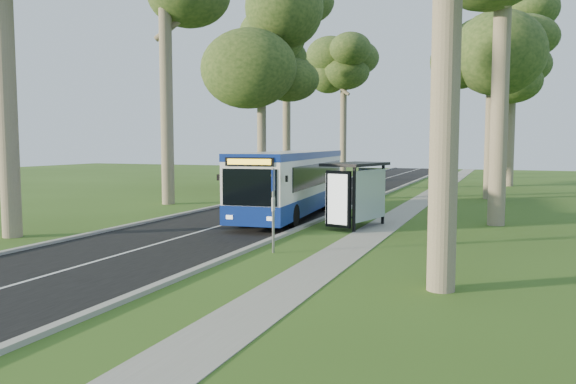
{
  "coord_description": "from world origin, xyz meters",
  "views": [
    {
      "loc": [
        7.94,
        -19.75,
        3.56
      ],
      "look_at": [
        -0.25,
        1.05,
        1.6
      ],
      "focal_mm": 35.0,
      "sensor_mm": 36.0,
      "label": 1
    }
  ],
  "objects_px": {
    "litter_bin": "(365,204)",
    "car_white": "(278,181)",
    "bus_stop_sign": "(273,201)",
    "bus": "(292,183)",
    "bus_shelter": "(356,182)",
    "car_silver": "(314,173)"
  },
  "relations": [
    {
      "from": "bus_shelter",
      "to": "car_white",
      "type": "distance_m",
      "value": 18.42
    },
    {
      "from": "bus_stop_sign",
      "to": "car_white",
      "type": "bearing_deg",
      "value": 101.61
    },
    {
      "from": "litter_bin",
      "to": "car_white",
      "type": "height_order",
      "value": "car_white"
    },
    {
      "from": "car_white",
      "to": "car_silver",
      "type": "bearing_deg",
      "value": 89.48
    },
    {
      "from": "bus",
      "to": "bus_shelter",
      "type": "bearing_deg",
      "value": -38.87
    },
    {
      "from": "litter_bin",
      "to": "car_white",
      "type": "distance_m",
      "value": 14.17
    },
    {
      "from": "bus_shelter",
      "to": "car_silver",
      "type": "height_order",
      "value": "bus_shelter"
    },
    {
      "from": "bus_stop_sign",
      "to": "litter_bin",
      "type": "height_order",
      "value": "bus_stop_sign"
    },
    {
      "from": "bus",
      "to": "litter_bin",
      "type": "xyz_separation_m",
      "value": [
        3.12,
        2.1,
        -1.13
      ]
    },
    {
      "from": "bus",
      "to": "car_silver",
      "type": "relative_size",
      "value": 2.44
    },
    {
      "from": "bus_shelter",
      "to": "car_silver",
      "type": "distance_m",
      "value": 28.14
    },
    {
      "from": "bus_shelter",
      "to": "car_white",
      "type": "xyz_separation_m",
      "value": [
        -9.96,
        15.45,
        -1.17
      ]
    },
    {
      "from": "bus",
      "to": "litter_bin",
      "type": "height_order",
      "value": "bus"
    },
    {
      "from": "bus_shelter",
      "to": "litter_bin",
      "type": "distance_m",
      "value": 4.96
    },
    {
      "from": "bus_stop_sign",
      "to": "bus_shelter",
      "type": "bearing_deg",
      "value": 68.53
    },
    {
      "from": "bus_stop_sign",
      "to": "bus_shelter",
      "type": "relative_size",
      "value": 0.79
    },
    {
      "from": "litter_bin",
      "to": "bus_shelter",
      "type": "bearing_deg",
      "value": -80.93
    },
    {
      "from": "bus",
      "to": "car_white",
      "type": "relative_size",
      "value": 2.72
    },
    {
      "from": "bus_stop_sign",
      "to": "litter_bin",
      "type": "relative_size",
      "value": 2.78
    },
    {
      "from": "bus_shelter",
      "to": "car_silver",
      "type": "relative_size",
      "value": 0.71
    },
    {
      "from": "car_white",
      "to": "litter_bin",
      "type": "bearing_deg",
      "value": -54.12
    },
    {
      "from": "bus",
      "to": "bus_shelter",
      "type": "height_order",
      "value": "bus"
    }
  ]
}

